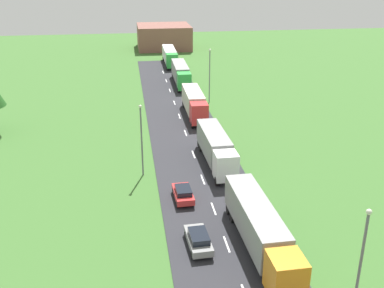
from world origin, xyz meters
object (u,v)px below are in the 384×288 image
at_px(lamppost_third, 210,73).
at_px(distant_building, 164,37).
at_px(lamppost_lead, 360,266).
at_px(truck_lead, 260,228).
at_px(car_second, 198,239).
at_px(truck_fourth, 181,73).
at_px(truck_second, 216,147).
at_px(truck_third, 194,103).
at_px(truck_fifth, 170,55).
at_px(lamppost_second, 141,137).
at_px(car_third, 183,193).

bearing_deg(lamppost_third, distant_building, 93.54).
bearing_deg(lamppost_lead, truck_lead, 110.62).
xyz_separation_m(truck_lead, lamppost_third, (3.42, 42.67, 2.82)).
bearing_deg(car_second, truck_fourth, 84.72).
distance_m(truck_second, lamppost_third, 25.43).
bearing_deg(truck_second, truck_third, 89.69).
distance_m(car_second, distant_building, 93.64).
xyz_separation_m(truck_third, truck_fifth, (-0.10, 37.74, -0.07)).
relative_size(truck_fifth, distant_building, 0.95).
bearing_deg(truck_fourth, truck_lead, -90.14).
xyz_separation_m(car_second, lamppost_lead, (8.40, -10.47, 4.15)).
height_order(lamppost_second, lamppost_third, lamppost_third).
distance_m(car_second, lamppost_lead, 14.05).
height_order(truck_second, truck_fifth, truck_second).
height_order(truck_fourth, lamppost_third, lamppost_third).
distance_m(truck_fourth, lamppost_second, 40.58).
relative_size(truck_second, car_second, 2.82).
height_order(truck_lead, truck_second, truck_lead).
relative_size(truck_second, distant_building, 0.88).
distance_m(truck_lead, lamppost_lead, 10.38).
xyz_separation_m(truck_fourth, distant_building, (0.08, 39.23, 0.90)).
xyz_separation_m(truck_fifth, car_third, (-4.90, -64.11, -1.29)).
height_order(truck_third, distant_building, distant_building).
xyz_separation_m(truck_second, distant_building, (0.46, 76.93, 0.94)).
relative_size(truck_fifth, car_second, 3.05).
xyz_separation_m(truck_third, distant_building, (0.36, 58.84, 0.92)).
xyz_separation_m(car_third, distant_building, (5.36, 85.21, 2.28)).
xyz_separation_m(truck_fourth, lamppost_third, (3.29, -12.69, 2.80)).
relative_size(truck_third, lamppost_third, 1.33).
bearing_deg(distant_building, truck_lead, -90.13).
distance_m(truck_lead, lamppost_third, 42.90).
distance_m(truck_second, lamppost_second, 9.14).
distance_m(truck_fifth, car_third, 64.32).
height_order(car_second, lamppost_second, lamppost_second).
xyz_separation_m(lamppost_lead, lamppost_third, (-0.09, 52.02, 0.02)).
distance_m(truck_third, lamppost_second, 21.85).
relative_size(car_second, lamppost_second, 0.53).
height_order(car_third, lamppost_second, lamppost_second).
height_order(car_second, car_third, car_second).
height_order(lamppost_third, distant_building, lamppost_third).
bearing_deg(truck_second, lamppost_second, -168.19).
height_order(truck_lead, truck_fifth, truck_lead).
distance_m(truck_fourth, truck_fifth, 18.14).
bearing_deg(lamppost_third, car_third, -104.44).
distance_m(lamppost_second, lamppost_third, 29.49).
bearing_deg(truck_fifth, lamppost_third, -83.22).
height_order(truck_fourth, lamppost_lead, lamppost_lead).
distance_m(truck_second, truck_fifth, 55.83).
distance_m(truck_fourth, car_third, 46.30).
bearing_deg(truck_fourth, lamppost_lead, -87.00).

